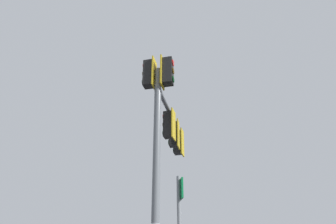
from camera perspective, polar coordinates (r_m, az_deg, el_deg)
name	(u,v)px	position (r m, az deg, el deg)	size (l,w,h in m)	color
signal_mast_assembly	(166,131)	(8.86, -0.47, -3.76)	(3.03, 3.69, 7.32)	slate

